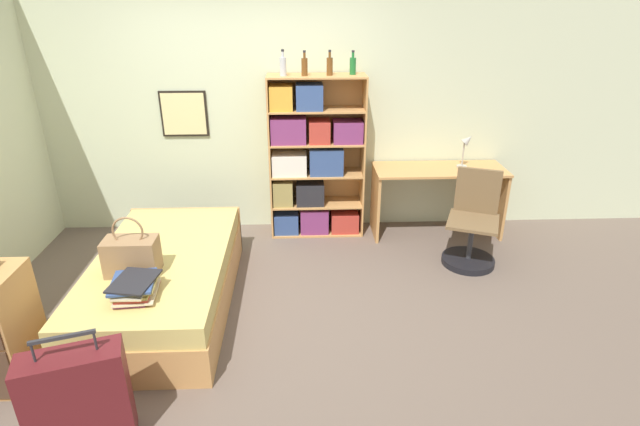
{
  "coord_description": "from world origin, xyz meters",
  "views": [
    {
      "loc": [
        0.52,
        -3.63,
        2.44
      ],
      "look_at": [
        0.68,
        0.2,
        0.75
      ],
      "focal_mm": 28.0,
      "sensor_mm": 36.0,
      "label": 1
    }
  ],
  "objects_px": {
    "bottle_brown": "(304,66)",
    "bottle_blue": "(353,65)",
    "bottle_green": "(283,66)",
    "bookcase": "(311,163)",
    "bed": "(165,280)",
    "book_stack_on_bed": "(135,287)",
    "desk": "(438,187)",
    "desk_lamp": "(466,145)",
    "suitcase": "(79,401)",
    "desk_chair": "(471,235)",
    "handbag": "(132,255)",
    "bottle_clear": "(330,66)"
  },
  "relations": [
    {
      "from": "suitcase",
      "to": "bottle_clear",
      "type": "distance_m",
      "value": 3.53
    },
    {
      "from": "bookcase",
      "to": "desk_chair",
      "type": "bearing_deg",
      "value": -25.65
    },
    {
      "from": "handbag",
      "to": "suitcase",
      "type": "bearing_deg",
      "value": -89.61
    },
    {
      "from": "suitcase",
      "to": "bed",
      "type": "bearing_deg",
      "value": 85.05
    },
    {
      "from": "bottle_green",
      "to": "desk_lamp",
      "type": "xyz_separation_m",
      "value": [
        1.89,
        -0.02,
        -0.81
      ]
    },
    {
      "from": "suitcase",
      "to": "bottle_blue",
      "type": "distance_m",
      "value": 3.67
    },
    {
      "from": "handbag",
      "to": "book_stack_on_bed",
      "type": "distance_m",
      "value": 0.36
    },
    {
      "from": "bottle_brown",
      "to": "desk",
      "type": "height_order",
      "value": "bottle_brown"
    },
    {
      "from": "desk",
      "to": "bottle_blue",
      "type": "bearing_deg",
      "value": 173.86
    },
    {
      "from": "bottle_brown",
      "to": "bottle_blue",
      "type": "xyz_separation_m",
      "value": [
        0.47,
        0.05,
        -0.0
      ]
    },
    {
      "from": "bottle_green",
      "to": "desk_lamp",
      "type": "bearing_deg",
      "value": -0.47
    },
    {
      "from": "desk_lamp",
      "to": "desk_chair",
      "type": "height_order",
      "value": "desk_lamp"
    },
    {
      "from": "bookcase",
      "to": "desk_lamp",
      "type": "relative_size",
      "value": 4.64
    },
    {
      "from": "handbag",
      "to": "desk_lamp",
      "type": "relative_size",
      "value": 1.27
    },
    {
      "from": "bed",
      "to": "bottle_clear",
      "type": "xyz_separation_m",
      "value": [
        1.45,
        1.35,
        1.56
      ]
    },
    {
      "from": "book_stack_on_bed",
      "to": "bottle_blue",
      "type": "height_order",
      "value": "bottle_blue"
    },
    {
      "from": "handbag",
      "to": "suitcase",
      "type": "distance_m",
      "value": 1.2
    },
    {
      "from": "desk_lamp",
      "to": "book_stack_on_bed",
      "type": "bearing_deg",
      "value": -146.54
    },
    {
      "from": "book_stack_on_bed",
      "to": "bottle_clear",
      "type": "bearing_deg",
      "value": 52.91
    },
    {
      "from": "handbag",
      "to": "bottle_green",
      "type": "height_order",
      "value": "bottle_green"
    },
    {
      "from": "bottle_green",
      "to": "bottle_brown",
      "type": "relative_size",
      "value": 1.05
    },
    {
      "from": "bookcase",
      "to": "book_stack_on_bed",
      "type": "bearing_deg",
      "value": -123.04
    },
    {
      "from": "bottle_brown",
      "to": "handbag",
      "type": "bearing_deg",
      "value": -129.77
    },
    {
      "from": "bed",
      "to": "bottle_blue",
      "type": "relative_size",
      "value": 8.74
    },
    {
      "from": "book_stack_on_bed",
      "to": "desk",
      "type": "xyz_separation_m",
      "value": [
        2.65,
        1.9,
        -0.01
      ]
    },
    {
      "from": "bookcase",
      "to": "desk_lamp",
      "type": "height_order",
      "value": "bookcase"
    },
    {
      "from": "bed",
      "to": "book_stack_on_bed",
      "type": "xyz_separation_m",
      "value": [
        -0.02,
        -0.6,
        0.31
      ]
    },
    {
      "from": "desk_chair",
      "to": "suitcase",
      "type": "bearing_deg",
      "value": -144.68
    },
    {
      "from": "bottle_green",
      "to": "handbag",
      "type": "bearing_deg",
      "value": -125.18
    },
    {
      "from": "bed",
      "to": "desk_lamp",
      "type": "distance_m",
      "value": 3.26
    },
    {
      "from": "bottle_brown",
      "to": "bottle_clear",
      "type": "height_order",
      "value": "bottle_clear"
    },
    {
      "from": "bookcase",
      "to": "bottle_blue",
      "type": "height_order",
      "value": "bottle_blue"
    },
    {
      "from": "suitcase",
      "to": "bottle_blue",
      "type": "relative_size",
      "value": 3.41
    },
    {
      "from": "bookcase",
      "to": "desk_lamp",
      "type": "xyz_separation_m",
      "value": [
        1.62,
        -0.06,
        0.19
      ]
    },
    {
      "from": "bed",
      "to": "handbag",
      "type": "distance_m",
      "value": 0.5
    },
    {
      "from": "suitcase",
      "to": "desk_lamp",
      "type": "bearing_deg",
      "value": 42.49
    },
    {
      "from": "book_stack_on_bed",
      "to": "desk",
      "type": "relative_size",
      "value": 0.28
    },
    {
      "from": "book_stack_on_bed",
      "to": "bottle_green",
      "type": "xyz_separation_m",
      "value": [
        1.03,
        1.94,
        1.25
      ]
    },
    {
      "from": "bed",
      "to": "bottle_brown",
      "type": "height_order",
      "value": "bottle_brown"
    },
    {
      "from": "bottle_blue",
      "to": "bottle_green",
      "type": "bearing_deg",
      "value": -175.15
    },
    {
      "from": "bookcase",
      "to": "bottle_green",
      "type": "distance_m",
      "value": 1.04
    },
    {
      "from": "bottle_clear",
      "to": "desk_chair",
      "type": "height_order",
      "value": "bottle_clear"
    },
    {
      "from": "bed",
      "to": "bookcase",
      "type": "relative_size",
      "value": 1.18
    },
    {
      "from": "suitcase",
      "to": "bottle_blue",
      "type": "height_order",
      "value": "bottle_blue"
    },
    {
      "from": "handbag",
      "to": "bottle_blue",
      "type": "distance_m",
      "value": 2.73
    },
    {
      "from": "desk",
      "to": "desk_chair",
      "type": "relative_size",
      "value": 1.51
    },
    {
      "from": "bed",
      "to": "bookcase",
      "type": "bearing_deg",
      "value": 47.44
    },
    {
      "from": "bed",
      "to": "bottle_blue",
      "type": "xyz_separation_m",
      "value": [
        1.68,
        1.39,
        1.56
      ]
    },
    {
      "from": "bottle_blue",
      "to": "desk",
      "type": "relative_size",
      "value": 0.17
    },
    {
      "from": "bed",
      "to": "desk",
      "type": "height_order",
      "value": "desk"
    }
  ]
}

